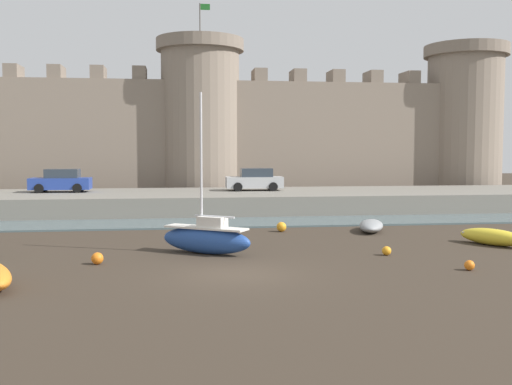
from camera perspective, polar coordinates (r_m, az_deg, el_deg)
The scene contains 13 objects.
ground_plane at distance 20.97m, azimuth -1.84°, elevation -7.82°, with size 160.00×160.00×0.00m, color #382D23.
water_channel at distance 35.00m, azimuth -4.15°, elevation -2.90°, with size 80.00×4.50×0.10m, color slate.
quay_road at distance 42.14m, azimuth -4.74°, elevation -0.86°, with size 59.59×10.00×1.34m, color slate.
castle at distance 51.54m, azimuth -5.29°, elevation 6.15°, with size 54.99×7.39×16.59m.
rowboat_foreground_centre at distance 32.20m, azimuth 10.92°, elevation -3.10°, with size 2.27×3.49×0.61m.
sailboat_near_channel_left at distance 25.02m, azimuth -4.76°, elevation -4.30°, with size 3.98×3.10×6.69m.
rowboat_midflat_left at distance 29.21m, azimuth 21.58°, elevation -3.93°, with size 2.46×3.29×0.75m.
mooring_buoy_near_shore at distance 22.95m, azimuth 19.66°, elevation -6.55°, with size 0.37×0.37×0.37m, color orange.
mooring_buoy_off_centre at distance 25.18m, azimuth 12.34°, elevation -5.45°, with size 0.38×0.38×0.38m, color orange.
mooring_buoy_near_channel at distance 31.55m, azimuth 2.44°, elevation -3.29°, with size 0.52×0.52×0.52m, color orange.
mooring_buoy_mid_mud at distance 23.50m, azimuth -14.88°, elevation -6.09°, with size 0.46×0.46×0.46m, color orange.
car_quay_centre_west at distance 43.43m, azimuth -0.12°, elevation 1.22°, with size 4.12×1.91×1.62m.
car_quay_centre_east at distance 43.98m, azimuth -18.07°, elevation 1.05°, with size 4.12×1.91×1.62m.
Camera 1 is at (-2.02, -20.41, 4.36)m, focal length 42.00 mm.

